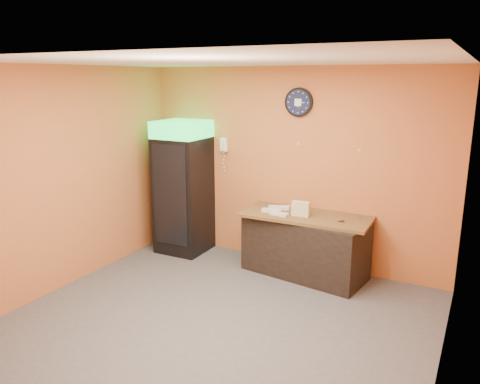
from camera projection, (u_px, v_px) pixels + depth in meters
The scene contains 15 objects.
floor at pixel (221, 320), 5.25m from camera, with size 4.50×4.50×0.00m, color #47474C.
back_wall at pixel (291, 168), 6.62m from camera, with size 4.50×0.02×2.80m, color #C46937.
left_wall at pixel (67, 178), 5.94m from camera, with size 0.02×4.00×2.80m, color #C46937.
right_wall at pixel (453, 232), 3.88m from camera, with size 0.02×4.00×2.80m, color #C46937.
ceiling at pixel (218, 61), 4.57m from camera, with size 4.50×4.00×0.02m, color white.
beverage_cooler at pixel (182, 189), 7.12m from camera, with size 0.72×0.73×2.02m.
prep_counter at pixel (305, 246), 6.38m from camera, with size 1.63×0.72×0.81m, color black.
wall_clock at pixel (299, 102), 6.33m from camera, with size 0.39×0.06×0.39m.
wall_phone at pixel (224, 145), 7.00m from camera, with size 0.11×0.10×0.20m.
butcher_paper at pixel (306, 216), 6.27m from camera, with size 1.72×0.76×0.04m, color brown.
sub_roll_stack at pixel (301, 209), 6.19m from camera, with size 0.24×0.10×0.20m.
wrapped_sandwich_left at pixel (272, 211), 6.40m from camera, with size 0.27×0.10×0.04m, color silver.
wrapped_sandwich_mid at pixel (279, 214), 6.24m from camera, with size 0.25×0.10×0.04m, color silver.
wrapped_sandwich_right at pixel (280, 208), 6.52m from camera, with size 0.31×0.12×0.04m, color silver.
kitchen_tool at pixel (291, 209), 6.43m from camera, with size 0.06×0.06×0.06m, color silver.
Camera 1 is at (2.43, -4.08, 2.66)m, focal length 35.00 mm.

